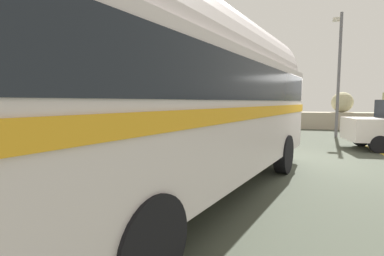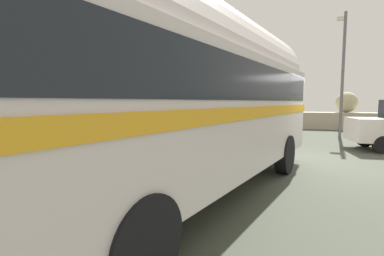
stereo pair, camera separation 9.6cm
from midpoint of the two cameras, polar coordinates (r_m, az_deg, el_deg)
name	(u,v)px [view 1 (the left image)]	position (r m, az deg, el deg)	size (l,w,h in m)	color
ground	(310,164)	(8.79, 22.68, -6.83)	(32.00, 26.00, 0.02)	#40463A
breakwater	(286,116)	(20.42, 18.56, 2.27)	(31.36, 2.17, 2.48)	#ADA48E
vintage_coach	(192,89)	(5.28, -0.50, 8.01)	(4.71, 8.91, 3.70)	black
lamp_post	(339,68)	(16.10, 27.57, 10.79)	(0.44, 1.06, 6.17)	#5B5B60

